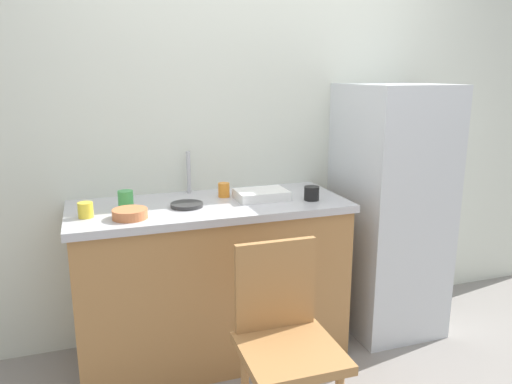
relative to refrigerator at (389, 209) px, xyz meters
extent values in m
cube|color=silver|center=(-0.79, 0.36, 0.52)|extent=(4.80, 0.10, 2.57)
cube|color=#A87542|center=(-1.13, 0.01, -0.33)|extent=(1.44, 0.60, 0.86)
cube|color=#B7B7BC|center=(-1.13, 0.01, 0.12)|extent=(1.48, 0.64, 0.04)
cylinder|color=#B7B7BC|center=(-1.19, 0.26, 0.26)|extent=(0.02, 0.02, 0.24)
cube|color=silver|center=(0.00, 0.00, 0.00)|extent=(0.54, 0.62, 1.52)
cylinder|color=#A87542|center=(-0.86, -0.70, -0.53)|extent=(0.04, 0.04, 0.45)
cube|color=#A87542|center=(-1.01, -0.85, -0.29)|extent=(0.41, 0.41, 0.04)
cube|color=#A87542|center=(-1.01, -0.67, -0.07)|extent=(0.36, 0.04, 0.40)
cube|color=white|center=(-0.84, -0.01, 0.16)|extent=(0.28, 0.20, 0.05)
cylinder|color=#C67042|center=(-1.56, -0.16, 0.16)|extent=(0.17, 0.17, 0.05)
cylinder|color=#2D2D2D|center=(-1.26, -0.04, 0.15)|extent=(0.17, 0.17, 0.02)
cylinder|color=green|center=(-1.57, 0.02, 0.19)|extent=(0.08, 0.08, 0.10)
cylinder|color=yellow|center=(-1.77, -0.07, 0.18)|extent=(0.07, 0.07, 0.07)
cylinder|color=black|center=(-0.59, -0.12, 0.18)|extent=(0.08, 0.08, 0.08)
cylinder|color=orange|center=(-1.02, 0.11, 0.18)|extent=(0.06, 0.06, 0.08)
camera|label=1|loc=(-1.73, -2.52, 0.83)|focal=34.78mm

